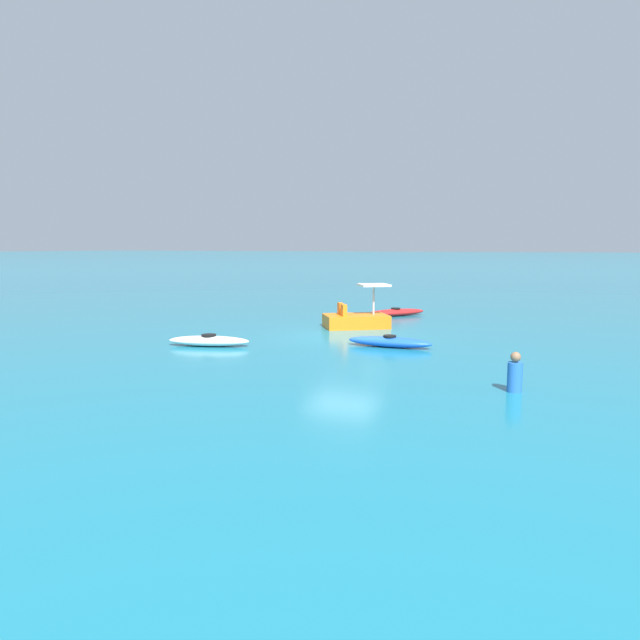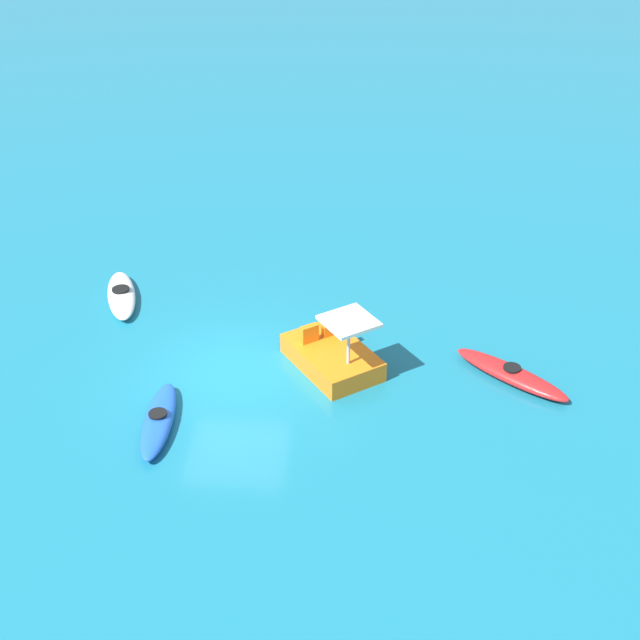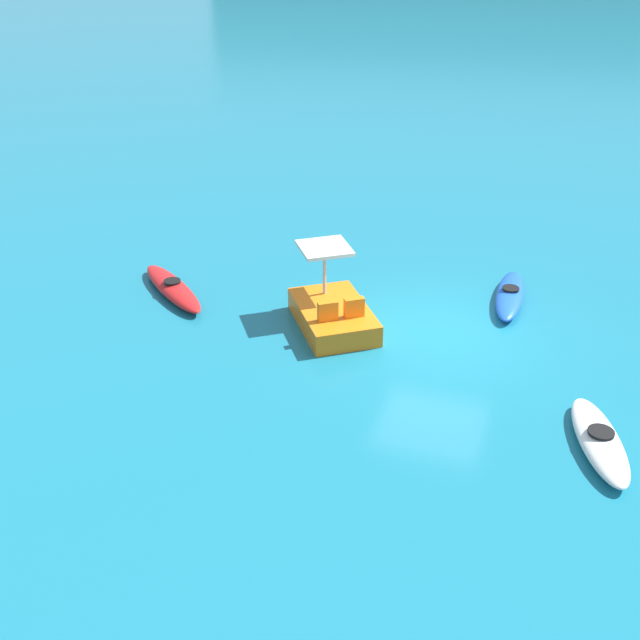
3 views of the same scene
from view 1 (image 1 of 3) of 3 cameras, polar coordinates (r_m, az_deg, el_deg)
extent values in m
plane|color=#19728C|center=(20.12, 2.30, -1.66)|extent=(600.00, 600.00, 0.00)
ellipsoid|color=red|center=(26.25, 7.47, 0.74)|extent=(2.73, 2.41, 0.32)
cylinder|color=black|center=(26.23, 7.48, 1.15)|extent=(0.58, 0.58, 0.05)
ellipsoid|color=white|center=(18.57, -10.91, -2.04)|extent=(1.48, 2.70, 0.32)
cylinder|color=black|center=(18.54, -10.93, -1.47)|extent=(0.59, 0.59, 0.05)
ellipsoid|color=blue|center=(18.17, 6.89, -2.16)|extent=(0.76, 2.70, 0.32)
cylinder|color=black|center=(18.14, 6.90, -1.59)|extent=(0.42, 0.42, 0.05)
cube|color=orange|center=(22.38, 3.56, -0.11)|extent=(2.61, 2.83, 0.50)
cube|color=orange|center=(22.49, 2.03, 1.15)|extent=(0.45, 0.38, 0.44)
cube|color=orange|center=(21.91, 2.37, 0.98)|extent=(0.45, 0.38, 0.44)
cylinder|color=#B2B2B7|center=(22.47, 5.31, 1.96)|extent=(0.08, 0.08, 1.10)
cube|color=silver|center=(22.43, 5.33, 3.46)|extent=(1.53, 1.53, 0.08)
cylinder|color=blue|center=(13.20, 18.67, -5.37)|extent=(0.32, 0.32, 0.65)
sphere|color=#8C6647|center=(13.11, 18.75, -3.47)|extent=(0.22, 0.22, 0.22)
camera|label=2|loc=(25.06, 50.14, 25.55)|focal=49.03mm
camera|label=3|loc=(28.56, -31.61, 17.69)|focal=44.70mm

